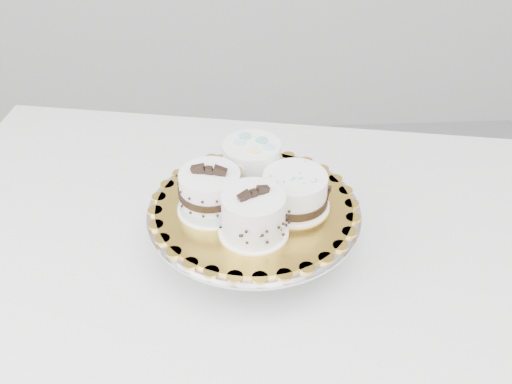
{
  "coord_description": "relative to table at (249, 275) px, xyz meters",
  "views": [
    {
      "loc": [
        0.01,
        -0.67,
        1.5
      ],
      "look_at": [
        0.05,
        0.16,
        0.87
      ],
      "focal_mm": 45.0,
      "sensor_mm": 36.0,
      "label": 1
    }
  ],
  "objects": [
    {
      "name": "cake_stand",
      "position": [
        0.01,
        -0.02,
        0.14
      ],
      "size": [
        0.35,
        0.35,
        0.09
      ],
      "color": "gray",
      "rests_on": "table"
    },
    {
      "name": "cake_ribbon",
      "position": [
        0.07,
        -0.02,
        0.2
      ],
      "size": [
        0.13,
        0.13,
        0.06
      ],
      "rotation": [
        0.0,
        0.0,
        -0.37
      ],
      "color": "white",
      "rests_on": "cake_board"
    },
    {
      "name": "cake_board",
      "position": [
        0.01,
        -0.02,
        0.17
      ],
      "size": [
        0.41,
        0.41,
        0.0
      ],
      "primitive_type": "cylinder",
      "rotation": [
        0.0,
        0.0,
        0.34
      ],
      "color": "gold",
      "rests_on": "cake_stand"
    },
    {
      "name": "cake_swirl",
      "position": [
        0.0,
        -0.08,
        0.21
      ],
      "size": [
        0.13,
        0.13,
        0.09
      ],
      "rotation": [
        0.0,
        0.0,
        0.46
      ],
      "color": "white",
      "rests_on": "cake_board"
    },
    {
      "name": "cake_dots",
      "position": [
        0.01,
        0.06,
        0.21
      ],
      "size": [
        0.12,
        0.12,
        0.07
      ],
      "rotation": [
        0.0,
        0.0,
        0.2
      ],
      "color": "white",
      "rests_on": "cake_board"
    },
    {
      "name": "table",
      "position": [
        0.0,
        0.0,
        0.0
      ],
      "size": [
        1.35,
        1.03,
        0.75
      ],
      "rotation": [
        0.0,
        0.0,
        -0.19
      ],
      "color": "silver",
      "rests_on": "floor"
    },
    {
      "name": "cake_banded",
      "position": [
        -0.06,
        -0.02,
        0.21
      ],
      "size": [
        0.12,
        0.12,
        0.09
      ],
      "rotation": [
        0.0,
        0.0,
        -0.22
      ],
      "color": "white",
      "rests_on": "cake_board"
    }
  ]
}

